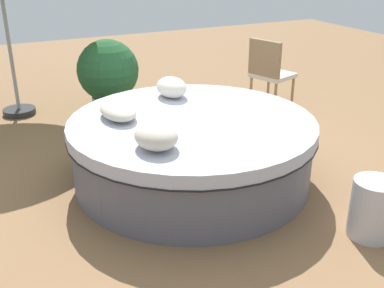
{
  "coord_description": "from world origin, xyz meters",
  "views": [
    {
      "loc": [
        -3.81,
        1.86,
        2.23
      ],
      "look_at": [
        0.0,
        0.0,
        0.39
      ],
      "focal_mm": 43.94,
      "sensor_mm": 36.0,
      "label": 1
    }
  ],
  "objects_px": {
    "throw_pillow_1": "(118,110)",
    "patio_chair": "(269,69)",
    "throw_pillow_0": "(172,87)",
    "throw_pillow_2": "(156,136)",
    "round_bed": "(192,149)",
    "side_table": "(373,209)",
    "planter": "(108,75)"
  },
  "relations": [
    {
      "from": "throw_pillow_1",
      "to": "side_table",
      "type": "distance_m",
      "value": 2.45
    },
    {
      "from": "round_bed",
      "to": "side_table",
      "type": "relative_size",
      "value": 4.82
    },
    {
      "from": "round_bed",
      "to": "planter",
      "type": "relative_size",
      "value": 2.24
    },
    {
      "from": "round_bed",
      "to": "side_table",
      "type": "height_order",
      "value": "round_bed"
    },
    {
      "from": "throw_pillow_1",
      "to": "patio_chair",
      "type": "relative_size",
      "value": 0.56
    },
    {
      "from": "throw_pillow_2",
      "to": "patio_chair",
      "type": "bearing_deg",
      "value": -51.0
    },
    {
      "from": "side_table",
      "to": "throw_pillow_0",
      "type": "bearing_deg",
      "value": 18.71
    },
    {
      "from": "planter",
      "to": "patio_chair",
      "type": "bearing_deg",
      "value": -102.75
    },
    {
      "from": "planter",
      "to": "side_table",
      "type": "height_order",
      "value": "planter"
    },
    {
      "from": "patio_chair",
      "to": "throw_pillow_1",
      "type": "bearing_deg",
      "value": -82.79
    },
    {
      "from": "throw_pillow_1",
      "to": "patio_chair",
      "type": "distance_m",
      "value": 2.91
    },
    {
      "from": "round_bed",
      "to": "throw_pillow_2",
      "type": "distance_m",
      "value": 0.85
    },
    {
      "from": "throw_pillow_0",
      "to": "side_table",
      "type": "distance_m",
      "value": 2.44
    },
    {
      "from": "throw_pillow_0",
      "to": "planter",
      "type": "relative_size",
      "value": 0.39
    },
    {
      "from": "round_bed",
      "to": "throw_pillow_0",
      "type": "relative_size",
      "value": 5.72
    },
    {
      "from": "round_bed",
      "to": "side_table",
      "type": "distance_m",
      "value": 1.76
    },
    {
      "from": "patio_chair",
      "to": "side_table",
      "type": "height_order",
      "value": "patio_chair"
    },
    {
      "from": "round_bed",
      "to": "throw_pillow_1",
      "type": "bearing_deg",
      "value": 60.96
    },
    {
      "from": "round_bed",
      "to": "patio_chair",
      "type": "height_order",
      "value": "patio_chair"
    },
    {
      "from": "throw_pillow_0",
      "to": "patio_chair",
      "type": "relative_size",
      "value": 0.43
    },
    {
      "from": "round_bed",
      "to": "throw_pillow_1",
      "type": "height_order",
      "value": "throw_pillow_1"
    },
    {
      "from": "throw_pillow_1",
      "to": "side_table",
      "type": "relative_size",
      "value": 1.11
    },
    {
      "from": "throw_pillow_2",
      "to": "throw_pillow_0",
      "type": "bearing_deg",
      "value": -28.93
    },
    {
      "from": "throw_pillow_2",
      "to": "planter",
      "type": "xyz_separation_m",
      "value": [
        2.57,
        -0.35,
        -0.15
      ]
    },
    {
      "from": "throw_pillow_0",
      "to": "throw_pillow_2",
      "type": "height_order",
      "value": "throw_pillow_0"
    },
    {
      "from": "throw_pillow_0",
      "to": "patio_chair",
      "type": "height_order",
      "value": "patio_chair"
    },
    {
      "from": "round_bed",
      "to": "planter",
      "type": "bearing_deg",
      "value": 5.69
    },
    {
      "from": "throw_pillow_1",
      "to": "throw_pillow_2",
      "type": "height_order",
      "value": "throw_pillow_2"
    },
    {
      "from": "throw_pillow_1",
      "to": "patio_chair",
      "type": "bearing_deg",
      "value": -64.58
    },
    {
      "from": "throw_pillow_0",
      "to": "throw_pillow_2",
      "type": "bearing_deg",
      "value": 151.07
    },
    {
      "from": "round_bed",
      "to": "planter",
      "type": "xyz_separation_m",
      "value": [
        2.09,
        0.21,
        0.27
      ]
    },
    {
      "from": "patio_chair",
      "to": "throw_pillow_0",
      "type": "bearing_deg",
      "value": -83.85
    }
  ]
}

